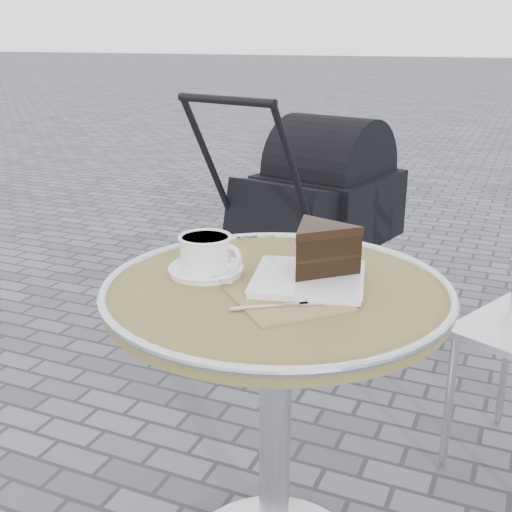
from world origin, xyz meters
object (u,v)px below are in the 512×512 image
at_px(cafe_table, 276,358).
at_px(baby_stroller, 315,218).
at_px(cappuccino_set, 206,257).
at_px(cake_plate_set, 317,256).

height_order(cafe_table, baby_stroller, baby_stroller).
bearing_deg(baby_stroller, cafe_table, -61.10).
height_order(cafe_table, cappuccino_set, cappuccino_set).
bearing_deg(cappuccino_set, baby_stroller, 102.03).
relative_size(cappuccino_set, baby_stroller, 0.16).
bearing_deg(cafe_table, cappuccino_set, 175.07).
distance_m(cafe_table, baby_stroller, 1.50).
xyz_separation_m(cake_plate_set, baby_stroller, (-0.46, 1.38, -0.33)).
bearing_deg(baby_stroller, cake_plate_set, -58.00).
relative_size(cake_plate_set, baby_stroller, 0.35).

